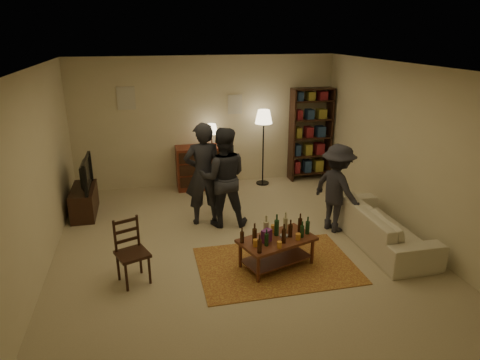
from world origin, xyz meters
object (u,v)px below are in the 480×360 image
object	(u,v)px
dresser	(201,166)
sofa	(381,225)
person_right	(223,177)
tv_stand	(84,194)
person_left	(203,174)
person_by_sofa	(337,188)
dining_chair	(131,249)
floor_lamp	(264,122)
coffee_table	(277,241)
bookshelf	(310,133)

from	to	relation	value
dresser	sofa	distance (m)	3.93
sofa	person_right	world-z (taller)	person_right
tv_stand	sofa	xyz separation A→B (m)	(4.64, -2.20, -0.08)
dresser	person_right	xyz separation A→B (m)	(0.12, -1.88, 0.37)
person_left	person_by_sofa	size ratio (longest dim) A/B	1.20
person_left	person_right	world-z (taller)	person_left
tv_stand	person_by_sofa	world-z (taller)	person_by_sofa
person_right	sofa	bearing A→B (deg)	160.28
tv_stand	dining_chair	bearing A→B (deg)	-70.52
dining_chair	person_right	bearing A→B (deg)	22.50
tv_stand	person_right	bearing A→B (deg)	-22.14
dresser	floor_lamp	distance (m)	1.60
person_left	dining_chair	bearing A→B (deg)	53.53
floor_lamp	person_right	size ratio (longest dim) A/B	0.95
person_by_sofa	person_left	bearing A→B (deg)	48.89
tv_stand	person_right	size ratio (longest dim) A/B	0.62
tv_stand	person_left	size ratio (longest dim) A/B	0.60
coffee_table	bookshelf	size ratio (longest dim) A/B	0.58
person_left	person_by_sofa	world-z (taller)	person_left
bookshelf	floor_lamp	bearing A→B (deg)	-173.30
tv_stand	sofa	world-z (taller)	tv_stand
dining_chair	person_by_sofa	xyz separation A→B (m)	(3.29, 0.83, 0.27)
coffee_table	bookshelf	distance (m)	4.00
coffee_table	person_left	xyz separation A→B (m)	(-0.77, 1.68, 0.50)
bookshelf	coffee_table	bearing A→B (deg)	-118.01
coffee_table	sofa	world-z (taller)	coffee_table
dresser	person_by_sofa	size ratio (longest dim) A/B	0.92
dining_chair	dresser	bearing A→B (deg)	45.97
coffee_table	person_by_sofa	distance (m)	1.63
dresser	bookshelf	size ratio (longest dim) A/B	0.67
bookshelf	floor_lamp	size ratio (longest dim) A/B	1.25
sofa	coffee_table	bearing A→B (deg)	99.58
tv_stand	person_by_sofa	size ratio (longest dim) A/B	0.72
dining_chair	person_left	size ratio (longest dim) A/B	0.50
coffee_table	tv_stand	world-z (taller)	tv_stand
tv_stand	person_right	xyz separation A→B (m)	(2.38, -0.97, 0.46)
person_right	person_left	bearing A→B (deg)	-14.82
coffee_table	tv_stand	distance (m)	3.78
person_by_sofa	coffee_table	bearing A→B (deg)	103.88
coffee_table	dresser	distance (m)	3.47
person_left	floor_lamp	bearing A→B (deg)	-131.53
person_right	floor_lamp	bearing A→B (deg)	-114.84
bookshelf	person_left	world-z (taller)	bookshelf
bookshelf	sofa	xyz separation A→B (m)	(-0.05, -3.18, -0.73)
tv_stand	floor_lamp	bearing A→B (deg)	13.34
bookshelf	person_by_sofa	distance (m)	2.65
sofa	dining_chair	bearing A→B (deg)	93.39
dresser	person_right	distance (m)	1.92
coffee_table	dining_chair	distance (m)	1.98
person_left	person_right	bearing A→B (deg)	157.00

